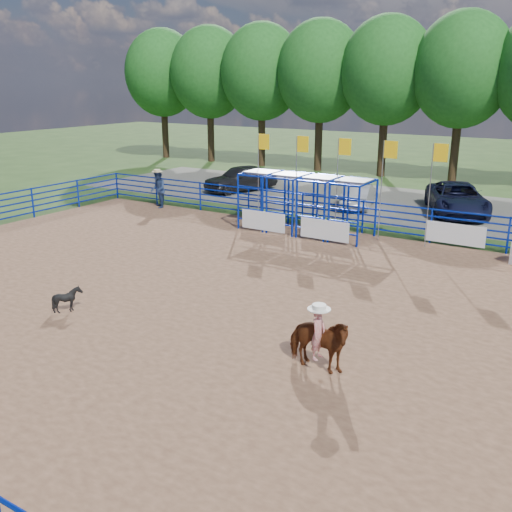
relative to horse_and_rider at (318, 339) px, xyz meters
The scene contains 12 objects.
ground 4.63m from the horse_and_rider, 147.85° to the left, with size 120.00×120.00×0.00m, color #355221.
arena_dirt 4.63m from the horse_and_rider, 147.85° to the left, with size 30.00×20.00×0.02m, color #865E43.
gravel_strip 19.82m from the horse_and_rider, 101.24° to the left, with size 40.00×10.00×0.01m, color #67645B.
horse_and_rider is the anchor object (origin of this frame).
calf 7.79m from the horse_and_rider, behind, with size 0.62×0.70×0.77m, color black.
spectator_cowboy 19.17m from the horse_and_rider, 142.18° to the left, with size 1.21×1.20×2.02m.
car_a 23.02m from the horse_and_rider, 127.83° to the left, with size 1.89×4.69×1.60m, color black.
car_b 18.54m from the horse_and_rider, 109.27° to the left, with size 1.37×3.94×1.30m, color gray.
car_c 18.78m from the horse_and_rider, 93.95° to the left, with size 2.57×5.58×1.55m, color #151735.
perimeter_fence 4.56m from the horse_and_rider, 147.85° to the left, with size 30.10×20.10×1.50m.
chute_assembly 12.66m from the horse_and_rider, 117.08° to the left, with size 19.32×2.41×4.20m.
treeline 29.46m from the horse_and_rider, 97.73° to the left, with size 56.40×6.40×11.24m.
Camera 1 is at (8.98, -13.35, 6.48)m, focal length 40.00 mm.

